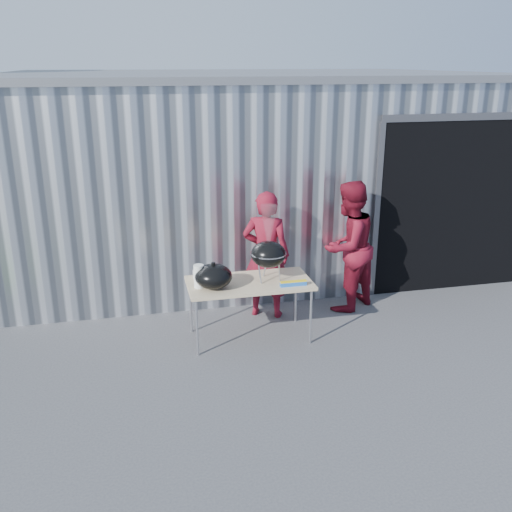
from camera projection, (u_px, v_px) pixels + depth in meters
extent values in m
plane|color=#414143|center=(262.00, 366.00, 6.48)|extent=(80.00, 80.00, 0.00)
cube|color=silver|center=(246.00, 163.00, 10.49)|extent=(8.00, 6.00, 3.00)
cube|color=slate|center=(245.00, 75.00, 9.99)|extent=(8.20, 6.20, 0.10)
cube|color=black|center=(435.00, 199.00, 8.85)|extent=(2.40, 1.20, 2.50)
cube|color=#4C4C51|center=(466.00, 117.00, 7.91)|extent=(2.52, 0.08, 0.10)
cube|color=tan|center=(249.00, 283.00, 6.91)|extent=(1.50, 0.75, 0.04)
cylinder|color=silver|center=(197.00, 328.00, 6.60)|extent=(0.03, 0.03, 0.71)
cylinder|color=silver|center=(311.00, 317.00, 6.89)|extent=(0.03, 0.03, 0.71)
cylinder|color=silver|center=(191.00, 306.00, 7.18)|extent=(0.03, 0.03, 0.71)
cylinder|color=silver|center=(296.00, 297.00, 7.47)|extent=(0.03, 0.03, 0.71)
ellipsoid|color=black|center=(268.00, 254.00, 6.84)|extent=(0.42, 0.42, 0.32)
cylinder|color=silver|center=(268.00, 253.00, 6.84)|extent=(0.43, 0.43, 0.02)
cylinder|color=silver|center=(268.00, 252.00, 6.83)|extent=(0.41, 0.41, 0.01)
cylinder|color=silver|center=(266.00, 267.00, 7.04)|extent=(0.02, 0.02, 0.24)
cylinder|color=silver|center=(260.00, 274.00, 6.82)|extent=(0.02, 0.02, 0.24)
cylinder|color=silver|center=(279.00, 272.00, 6.87)|extent=(0.02, 0.02, 0.24)
cylinder|color=#BC7143|center=(258.00, 252.00, 6.80)|extent=(0.02, 0.14, 0.02)
cylinder|color=#BC7143|center=(262.00, 252.00, 6.81)|extent=(0.02, 0.14, 0.02)
cylinder|color=#BC7143|center=(265.00, 251.00, 6.82)|extent=(0.02, 0.14, 0.02)
cylinder|color=#BC7143|center=(268.00, 251.00, 6.83)|extent=(0.02, 0.14, 0.02)
cylinder|color=#BC7143|center=(272.00, 251.00, 6.84)|extent=(0.02, 0.14, 0.02)
cylinder|color=#BC7143|center=(275.00, 251.00, 6.85)|extent=(0.02, 0.14, 0.02)
cylinder|color=#BC7143|center=(279.00, 250.00, 6.85)|extent=(0.02, 0.14, 0.02)
cone|color=silver|center=(269.00, 228.00, 6.73)|extent=(0.20, 0.20, 0.55)
ellipsoid|color=black|center=(214.00, 276.00, 6.67)|extent=(0.44, 0.44, 0.29)
cylinder|color=black|center=(213.00, 264.00, 6.62)|extent=(0.05, 0.05, 0.03)
cylinder|color=white|center=(199.00, 276.00, 6.68)|extent=(0.12, 0.12, 0.28)
cube|color=white|center=(202.00, 275.00, 6.98)|extent=(0.20, 0.15, 0.10)
cube|color=blue|center=(293.00, 284.00, 6.77)|extent=(0.32, 0.05, 0.05)
cube|color=yellow|center=(293.00, 281.00, 6.76)|extent=(0.32, 0.05, 0.01)
imported|color=maroon|center=(266.00, 255.00, 7.52)|extent=(0.74, 0.63, 1.72)
imported|color=maroon|center=(348.00, 246.00, 7.74)|extent=(1.10, 1.04, 1.79)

